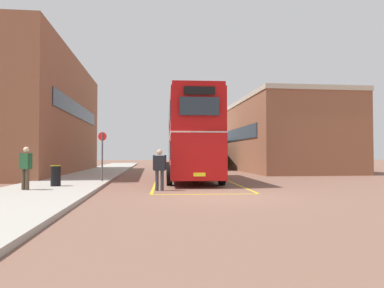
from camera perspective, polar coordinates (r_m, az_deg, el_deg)
ground_plane at (r=27.08m, az=-1.58°, el=-4.86°), size 135.60×135.60×0.00m
sidewalk_left at (r=29.66m, az=-14.64°, el=-4.39°), size 4.00×57.60×0.14m
brick_building_left at (r=30.52m, az=-23.44°, el=4.09°), size 6.26×19.87×8.99m
depot_building_right at (r=34.33m, az=13.51°, el=1.22°), size 7.97×17.27×6.41m
double_decker_bus at (r=20.54m, az=-0.14°, el=1.15°), size 3.13×10.33×4.75m
single_deck_bus at (r=36.83m, az=2.67°, el=-1.46°), size 3.55×9.05×3.02m
pedestrian_boarding at (r=14.83m, az=-5.21°, el=-3.64°), size 0.56×0.33×1.71m
pedestrian_waiting_near at (r=15.12m, az=-25.05°, el=-3.07°), size 0.51×0.43×1.65m
litter_bin at (r=16.49m, az=-20.95°, el=-4.73°), size 0.44×0.44×0.90m
bus_stop_sign at (r=18.90m, az=-14.15°, el=-1.15°), size 0.44×0.11×2.51m
bay_marking_yellow at (r=18.67m, az=0.41°, el=-6.28°), size 4.69×12.41×0.01m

